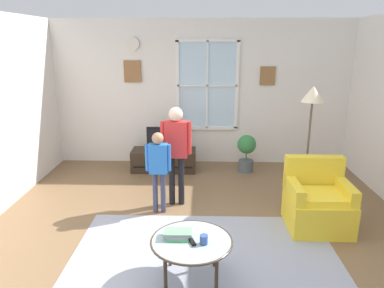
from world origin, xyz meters
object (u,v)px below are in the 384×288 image
object	(u,v)px
armchair	(317,203)
cup	(204,240)
person_red_shirt	(176,145)
floor_lamp	(312,106)
remote_near_books	(192,241)
person_blue_shirt	(158,163)
coffee_table	(191,243)
potted_plant_by_window	(246,150)
book_stack	(177,234)
tv_stand	(164,160)
television	(163,138)

from	to	relation	value
armchair	cup	xyz separation A→B (m)	(-1.47, -1.22, 0.18)
person_red_shirt	floor_lamp	distance (m)	1.99
person_red_shirt	remote_near_books	bearing A→B (deg)	-81.36
person_red_shirt	person_blue_shirt	xyz separation A→B (m)	(-0.23, -0.27, -0.18)
coffee_table	potted_plant_by_window	world-z (taller)	potted_plant_by_window
armchair	coffee_table	bearing A→B (deg)	-143.94
person_blue_shirt	floor_lamp	size ratio (longest dim) A/B	0.67
coffee_table	potted_plant_by_window	xyz separation A→B (m)	(0.91, 3.15, -0.03)
book_stack	person_blue_shirt	distance (m)	1.50
person_blue_shirt	tv_stand	bearing A→B (deg)	93.66
potted_plant_by_window	person_blue_shirt	bearing A→B (deg)	-130.26
remote_near_books	potted_plant_by_window	distance (m)	3.31
cup	person_red_shirt	distance (m)	1.90
television	armchair	distance (m)	3.00
cup	person_red_shirt	world-z (taller)	person_red_shirt
person_red_shirt	person_blue_shirt	distance (m)	0.40
potted_plant_by_window	tv_stand	bearing A→B (deg)	178.58
armchair	floor_lamp	distance (m)	1.36
person_blue_shirt	floor_lamp	distance (m)	2.29
armchair	tv_stand	bearing A→B (deg)	137.17
potted_plant_by_window	armchair	bearing A→B (deg)	-71.30
television	remote_near_books	xyz separation A→B (m)	(0.61, -3.22, -0.15)
remote_near_books	person_blue_shirt	size ratio (longest dim) A/B	0.12
television	person_red_shirt	xyz separation A→B (m)	(0.33, -1.43, 0.29)
tv_stand	person_blue_shirt	distance (m)	1.78
television	person_red_shirt	world-z (taller)	person_red_shirt
coffee_table	potted_plant_by_window	bearing A→B (deg)	73.82
television	armchair	bearing A→B (deg)	-42.79
remote_near_books	person_blue_shirt	world-z (taller)	person_blue_shirt
television	floor_lamp	size ratio (longest dim) A/B	0.35
person_red_shirt	television	bearing A→B (deg)	103.20
book_stack	television	bearing A→B (deg)	98.41
remote_near_books	person_red_shirt	distance (m)	1.87
person_red_shirt	cup	bearing A→B (deg)	-77.99
armchair	person_blue_shirt	size ratio (longest dim) A/B	0.75
cup	tv_stand	bearing A→B (deg)	102.52
coffee_table	cup	world-z (taller)	cup
potted_plant_by_window	book_stack	bearing A→B (deg)	-108.76
tv_stand	remote_near_books	xyz separation A→B (m)	(0.61, -3.22, 0.27)
tv_stand	armchair	world-z (taller)	armchair
tv_stand	book_stack	distance (m)	3.18
book_stack	cup	bearing A→B (deg)	-23.02
coffee_table	person_blue_shirt	world-z (taller)	person_blue_shirt
person_red_shirt	person_blue_shirt	size ratio (longest dim) A/B	1.25
remote_near_books	potted_plant_by_window	xyz separation A→B (m)	(0.91, 3.19, -0.06)
television	book_stack	bearing A→B (deg)	-81.59
tv_stand	coffee_table	xyz separation A→B (m)	(0.60, -3.19, 0.23)
armchair	book_stack	size ratio (longest dim) A/B	3.15
cup	person_red_shirt	size ratio (longest dim) A/B	0.06
tv_stand	person_blue_shirt	size ratio (longest dim) A/B	1.01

